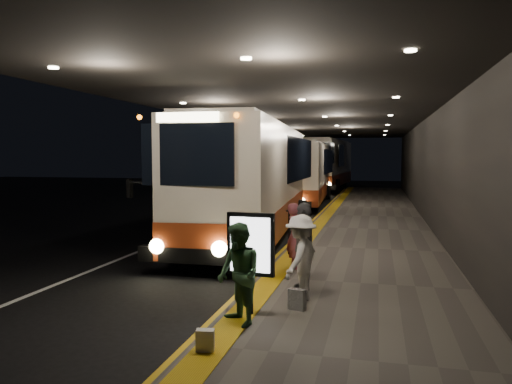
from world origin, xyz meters
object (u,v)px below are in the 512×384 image
at_px(passenger_waiting_white, 301,258).
at_px(info_sign, 251,246).
at_px(coach_second, 305,176).
at_px(bag_plain, 205,341).
at_px(passenger_waiting_grey, 304,247).
at_px(coach_main, 252,185).
at_px(stanchion_post, 289,233).
at_px(coach_third, 327,166).
at_px(passenger_boarding, 295,236).
at_px(bag_polka, 297,299).
at_px(passenger_waiting_green, 239,274).

bearing_deg(passenger_waiting_white, info_sign, -21.16).
relative_size(coach_second, bag_plain, 36.70).
xyz_separation_m(passenger_waiting_grey, bag_plain, (-0.87, -3.39, -0.73)).
relative_size(coach_main, stanchion_post, 10.29).
bearing_deg(coach_third, passenger_boarding, -82.74).
xyz_separation_m(coach_second, bag_plain, (1.91, -22.79, -1.39)).
height_order(coach_third, bag_plain, coach_third).
height_order(coach_third, passenger_waiting_white, coach_third).
relative_size(coach_second, passenger_boarding, 7.25).
distance_m(coach_second, bag_plain, 22.92).
relative_size(bag_polka, info_sign, 0.21).
bearing_deg(coach_second, info_sign, -87.29).
bearing_deg(bag_polka, passenger_boarding, 100.05).
relative_size(coach_main, info_sign, 7.12).
xyz_separation_m(bag_polka, bag_plain, (-0.93, -2.15, -0.03)).
distance_m(bag_polka, stanchion_post, 4.90).
distance_m(passenger_boarding, passenger_waiting_grey, 2.06).
relative_size(coach_third, bag_polka, 35.82).
xyz_separation_m(passenger_waiting_white, info_sign, (-0.70, -0.97, 0.36)).
distance_m(passenger_waiting_green, passenger_waiting_white, 1.68).
xyz_separation_m(passenger_waiting_green, passenger_waiting_white, (0.76, 1.50, -0.01)).
bearing_deg(coach_main, info_sign, -80.06).
relative_size(passenger_waiting_white, passenger_waiting_grey, 0.91).
distance_m(coach_third, passenger_waiting_green, 35.05).
relative_size(bag_plain, stanchion_post, 0.26).
bearing_deg(passenger_waiting_green, info_sign, 130.06).
distance_m(bag_plain, info_sign, 1.99).
bearing_deg(coach_third, passenger_waiting_green, -83.58).
bearing_deg(bag_polka, passenger_waiting_grey, 92.64).
height_order(bag_plain, stanchion_post, stanchion_post).
xyz_separation_m(passenger_waiting_green, passenger_waiting_grey, (0.72, 2.22, 0.07)).
xyz_separation_m(passenger_waiting_white, passenger_waiting_grey, (-0.04, 0.72, 0.08)).
relative_size(coach_main, passenger_boarding, 7.93).
xyz_separation_m(bag_plain, stanchion_post, (-0.05, 6.93, 0.45)).
relative_size(passenger_boarding, passenger_waiting_grey, 0.88).
bearing_deg(stanchion_post, coach_second, 96.69).
xyz_separation_m(coach_main, passenger_boarding, (2.27, -4.90, -0.90)).
relative_size(passenger_boarding, passenger_waiting_white, 0.97).
distance_m(coach_main, stanchion_post, 3.99).
distance_m(coach_second, bag_polka, 20.88).
height_order(coach_second, bag_plain, coach_second).
relative_size(coach_main, coach_third, 0.94).
bearing_deg(passenger_waiting_grey, coach_second, -175.78).
bearing_deg(coach_main, bag_polka, -74.69).
relative_size(passenger_waiting_grey, info_sign, 1.02).
distance_m(coach_main, coach_third, 25.86).
bearing_deg(coach_second, passenger_waiting_grey, -84.87).
bearing_deg(bag_plain, passenger_waiting_white, 71.10).
distance_m(coach_second, passenger_waiting_white, 20.33).
distance_m(coach_main, bag_polka, 8.75).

